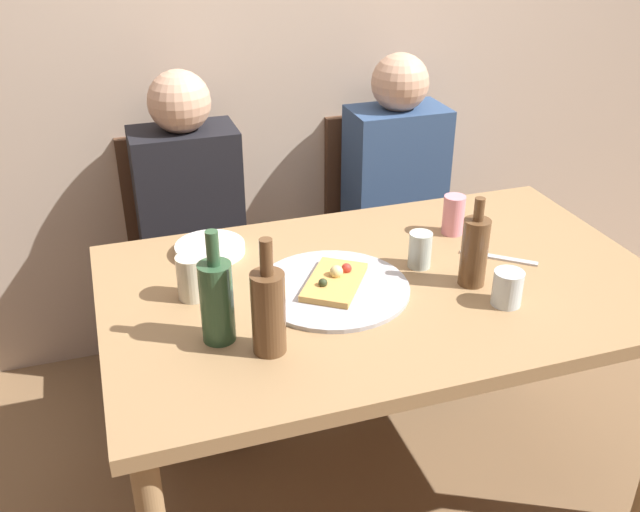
{
  "coord_description": "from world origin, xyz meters",
  "views": [
    {
      "loc": [
        -0.68,
        -1.52,
        1.72
      ],
      "look_at": [
        -0.15,
        0.1,
        0.8
      ],
      "focal_mm": 39.88,
      "sensor_mm": 36.0,
      "label": 1
    }
  ],
  "objects_px": {
    "pizza_slice_last": "(335,281)",
    "tumbler_far": "(192,277)",
    "chair_left": "(191,243)",
    "dining_table": "(383,306)",
    "table_knife": "(499,258)",
    "chair_right": "(387,215)",
    "water_bottle": "(474,251)",
    "pizza_tray": "(332,288)",
    "wine_bottle": "(217,300)",
    "guest_in_sweater": "(194,229)",
    "wine_glass": "(420,250)",
    "guest_in_beanie": "(404,200)",
    "beer_bottle": "(268,310)",
    "tumbler_near": "(507,288)",
    "soda_can": "(454,215)",
    "plate_stack": "(210,249)"
  },
  "relations": [
    {
      "from": "wine_glass",
      "to": "soda_can",
      "type": "xyz_separation_m",
      "value": [
        0.19,
        0.16,
        0.01
      ]
    },
    {
      "from": "pizza_tray",
      "to": "tumbler_far",
      "type": "xyz_separation_m",
      "value": [
        -0.35,
        0.08,
        0.05
      ]
    },
    {
      "from": "water_bottle",
      "to": "tumbler_near",
      "type": "bearing_deg",
      "value": -74.38
    },
    {
      "from": "chair_left",
      "to": "guest_in_sweater",
      "type": "relative_size",
      "value": 0.77
    },
    {
      "from": "water_bottle",
      "to": "soda_can",
      "type": "distance_m",
      "value": 0.31
    },
    {
      "from": "pizza_slice_last",
      "to": "tumbler_near",
      "type": "xyz_separation_m",
      "value": [
        0.39,
        -0.21,
        0.02
      ]
    },
    {
      "from": "tumbler_near",
      "to": "tumbler_far",
      "type": "distance_m",
      "value": 0.81
    },
    {
      "from": "tumbler_far",
      "to": "chair_right",
      "type": "bearing_deg",
      "value": 41.38
    },
    {
      "from": "water_bottle",
      "to": "chair_right",
      "type": "height_order",
      "value": "water_bottle"
    },
    {
      "from": "wine_glass",
      "to": "guest_in_beanie",
      "type": "bearing_deg",
      "value": 68.75
    },
    {
      "from": "chair_right",
      "to": "beer_bottle",
      "type": "bearing_deg",
      "value": 54.72
    },
    {
      "from": "plate_stack",
      "to": "chair_left",
      "type": "relative_size",
      "value": 0.22
    },
    {
      "from": "dining_table",
      "to": "guest_in_beanie",
      "type": "height_order",
      "value": "guest_in_beanie"
    },
    {
      "from": "chair_left",
      "to": "chair_right",
      "type": "height_order",
      "value": "same"
    },
    {
      "from": "dining_table",
      "to": "chair_right",
      "type": "relative_size",
      "value": 1.67
    },
    {
      "from": "wine_bottle",
      "to": "chair_right",
      "type": "height_order",
      "value": "wine_bottle"
    },
    {
      "from": "chair_right",
      "to": "guest_in_beanie",
      "type": "xyz_separation_m",
      "value": [
        0.0,
        -0.15,
        0.13
      ]
    },
    {
      "from": "dining_table",
      "to": "beer_bottle",
      "type": "height_order",
      "value": "beer_bottle"
    },
    {
      "from": "pizza_tray",
      "to": "chair_right",
      "type": "height_order",
      "value": "chair_right"
    },
    {
      "from": "wine_glass",
      "to": "soda_can",
      "type": "distance_m",
      "value": 0.25
    },
    {
      "from": "dining_table",
      "to": "wine_bottle",
      "type": "distance_m",
      "value": 0.53
    },
    {
      "from": "wine_bottle",
      "to": "table_knife",
      "type": "bearing_deg",
      "value": 9.83
    },
    {
      "from": "dining_table",
      "to": "table_knife",
      "type": "bearing_deg",
      "value": 2.89
    },
    {
      "from": "pizza_slice_last",
      "to": "tumbler_far",
      "type": "relative_size",
      "value": 2.15
    },
    {
      "from": "wine_bottle",
      "to": "soda_can",
      "type": "xyz_separation_m",
      "value": [
        0.79,
        0.34,
        -0.05
      ]
    },
    {
      "from": "guest_in_sweater",
      "to": "dining_table",
      "type": "bearing_deg",
      "value": 119.88
    },
    {
      "from": "plate_stack",
      "to": "guest_in_sweater",
      "type": "xyz_separation_m",
      "value": [
        0.01,
        0.4,
        -0.12
      ]
    },
    {
      "from": "tumbler_far",
      "to": "chair_left",
      "type": "xyz_separation_m",
      "value": [
        0.1,
        0.78,
        -0.3
      ]
    },
    {
      "from": "guest_in_sweater",
      "to": "wine_glass",
      "type": "bearing_deg",
      "value": 128.96
    },
    {
      "from": "soda_can",
      "to": "guest_in_beanie",
      "type": "relative_size",
      "value": 0.1
    },
    {
      "from": "chair_left",
      "to": "pizza_slice_last",
      "type": "bearing_deg",
      "value": 107.45
    },
    {
      "from": "water_bottle",
      "to": "chair_right",
      "type": "relative_size",
      "value": 0.28
    },
    {
      "from": "dining_table",
      "to": "tumbler_far",
      "type": "height_order",
      "value": "tumbler_far"
    },
    {
      "from": "pizza_tray",
      "to": "plate_stack",
      "type": "bearing_deg",
      "value": 131.27
    },
    {
      "from": "pizza_slice_last",
      "to": "guest_in_beanie",
      "type": "height_order",
      "value": "guest_in_beanie"
    },
    {
      "from": "soda_can",
      "to": "plate_stack",
      "type": "bearing_deg",
      "value": 172.17
    },
    {
      "from": "pizza_slice_last",
      "to": "tumbler_far",
      "type": "height_order",
      "value": "tumbler_far"
    },
    {
      "from": "chair_right",
      "to": "plate_stack",
      "type": "bearing_deg",
      "value": 34.54
    },
    {
      "from": "beer_bottle",
      "to": "water_bottle",
      "type": "xyz_separation_m",
      "value": [
        0.59,
        0.13,
        -0.01
      ]
    },
    {
      "from": "beer_bottle",
      "to": "wine_glass",
      "type": "height_order",
      "value": "beer_bottle"
    },
    {
      "from": "pizza_slice_last",
      "to": "table_knife",
      "type": "distance_m",
      "value": 0.5
    },
    {
      "from": "pizza_tray",
      "to": "wine_bottle",
      "type": "relative_size",
      "value": 1.45
    },
    {
      "from": "beer_bottle",
      "to": "wine_glass",
      "type": "distance_m",
      "value": 0.57
    },
    {
      "from": "tumbler_far",
      "to": "chair_right",
      "type": "distance_m",
      "value": 1.22
    },
    {
      "from": "pizza_tray",
      "to": "plate_stack",
      "type": "xyz_separation_m",
      "value": [
        -0.27,
        0.31,
        0.01
      ]
    },
    {
      "from": "dining_table",
      "to": "guest_in_beanie",
      "type": "relative_size",
      "value": 1.28
    },
    {
      "from": "pizza_slice_last",
      "to": "chair_right",
      "type": "relative_size",
      "value": 0.28
    },
    {
      "from": "table_knife",
      "to": "guest_in_sweater",
      "type": "xyz_separation_m",
      "value": [
        -0.77,
        0.69,
        -0.11
      ]
    },
    {
      "from": "pizza_tray",
      "to": "wine_bottle",
      "type": "xyz_separation_m",
      "value": [
        -0.33,
        -0.13,
        0.1
      ]
    },
    {
      "from": "water_bottle",
      "to": "tumbler_near",
      "type": "xyz_separation_m",
      "value": [
        0.03,
        -0.12,
        -0.05
      ]
    }
  ]
}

